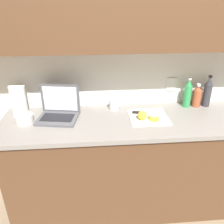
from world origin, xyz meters
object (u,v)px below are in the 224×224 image
Objects in this scene: lemon_whole_beside at (142,115)px; measuring_cup at (114,104)px; bottle_water_clear at (188,94)px; bowl_white at (24,119)px; paper_towel_roll at (19,100)px; bottle_oil_tall at (197,96)px; laptop at (59,110)px; cutting_board at (148,117)px; knife at (143,113)px; lemon_half_cut at (154,118)px; bottle_green_soda at (207,92)px.

lemon_whole_beside is 0.68× the size of measuring_cup.
bottle_water_clear is 1.38m from bowl_white.
paper_towel_roll is at bearing -179.30° from bottle_water_clear.
bottle_oil_tall is 0.78× the size of bottle_water_clear.
laptop is 1.14× the size of cutting_board.
knife is 3.62× the size of lemon_whole_beside.
knife is (0.69, -0.02, -0.04)m from laptop.
bottle_oil_tall is 1.94× the size of measuring_cup.
measuring_cup is at bearing 14.01° from bowl_white.
measuring_cup is 0.74m from bowl_white.
knife is at bearing 74.92° from lemon_whole_beside.
laptop is at bearing 170.41° from lemon_whole_beside.
knife is 1.03m from paper_towel_roll.
paper_towel_roll is (-1.05, 0.17, 0.12)m from cutting_board.
lemon_whole_beside is (0.66, -0.11, -0.02)m from laptop.
bowl_white is 0.20m from paper_towel_roll.
bottle_water_clear reaches higher than lemon_whole_beside.
cutting_board is at bearing -39.73° from knife.
laptop is 0.67m from lemon_whole_beside.
lemon_whole_beside reaches higher than cutting_board.
bottle_water_clear is (0.35, 0.25, 0.09)m from lemon_half_cut.
lemon_whole_beside is 0.58m from bottle_oil_tall.
lemon_whole_beside is at bearing -12.08° from paper_towel_roll.
lemon_whole_beside is 0.30× the size of paper_towel_roll.
laptop reaches higher than measuring_cup.
bottle_oil_tall is 1.47m from bowl_white.
bottle_water_clear is at bearing 25.64° from cutting_board.
bottle_oil_tall is 0.09m from bottle_water_clear.
cutting_board is at bearing -34.30° from measuring_cup.
lemon_half_cut is at bearing -44.72° from knife.
cutting_board is 0.06m from knife.
knife is at bearing 8.58° from laptop.
bottle_oil_tall reaches higher than measuring_cup.
bottle_water_clear is at bearing 31.96° from knife.
laptop reaches higher than bottle_oil_tall.
measuring_cup is 0.44× the size of paper_towel_roll.
paper_towel_roll is at bearing 168.12° from lemon_half_cut.
bottle_green_soda is (0.53, 0.25, 0.10)m from lemon_half_cut.
knife is 0.95m from bowl_white.
paper_towel_roll is at bearing -172.49° from knife.
lemon_half_cut is 0.10m from lemon_whole_beside.
lemon_half_cut is at bearing -9.67° from lemon_whole_beside.
bottle_green_soda is 1.16× the size of paper_towel_roll.
cutting_board is 4.28× the size of lemon_whole_beside.
bottle_green_soda reaches higher than cutting_board.
bottle_green_soda reaches higher than bottle_oil_tall.
knife is at bearing -6.57° from paper_towel_roll.
bottle_water_clear reaches higher than cutting_board.
lemon_half_cut is at bearing -150.79° from bottle_oil_tall.
cutting_board is 0.60m from bottle_green_soda.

